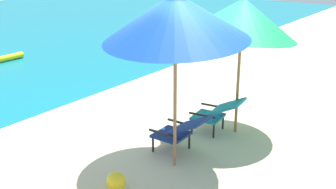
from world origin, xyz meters
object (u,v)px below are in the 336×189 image
at_px(lounge_chair_right, 217,112).
at_px(beach_umbrella_right, 242,18).
at_px(lounge_chair_left, 180,130).
at_px(beach_ball, 116,181).
at_px(beach_umbrella_left, 176,17).

xyz_separation_m(lounge_chair_right, beach_umbrella_right, (0.25, -0.25, 1.66)).
xyz_separation_m(lounge_chair_left, beach_ball, (-1.42, 0.07, -0.27)).
xyz_separation_m(lounge_chair_right, beach_umbrella_left, (-1.41, -0.09, 1.87)).
distance_m(beach_umbrella_left, beach_umbrella_right, 1.68).
distance_m(beach_umbrella_left, beach_ball, 2.39).
bearing_deg(beach_umbrella_left, lounge_chair_right, 3.62).
distance_m(lounge_chair_right, beach_ball, 2.47).
height_order(lounge_chair_right, beach_umbrella_right, beach_umbrella_right).
height_order(lounge_chair_left, lounge_chair_right, same).
bearing_deg(lounge_chair_left, beach_ball, 177.13).
height_order(lounge_chair_left, beach_ball, lounge_chair_left).
bearing_deg(beach_umbrella_right, lounge_chair_left, 165.70).
xyz_separation_m(lounge_chair_left, beach_umbrella_right, (1.28, -0.33, 1.66)).
relative_size(lounge_chair_right, beach_umbrella_right, 0.36).
height_order(lounge_chair_left, beach_umbrella_right, beach_umbrella_right).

